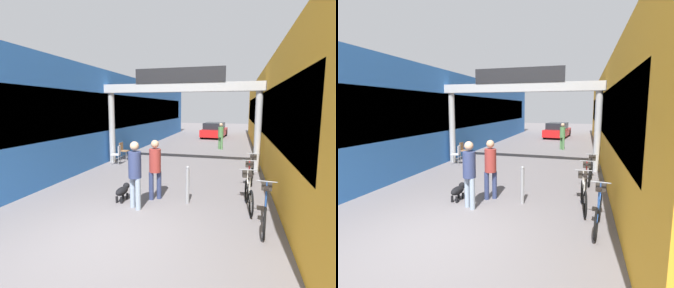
% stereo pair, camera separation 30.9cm
% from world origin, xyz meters
% --- Properties ---
extents(ground_plane, '(80.00, 80.00, 0.00)m').
position_xyz_m(ground_plane, '(0.00, 0.00, 0.00)').
color(ground_plane, slate).
extents(storefront_left, '(3.00, 26.00, 4.44)m').
position_xyz_m(storefront_left, '(-5.09, 11.00, 2.22)').
color(storefront_left, blue).
rests_on(storefront_left, ground_plane).
extents(storefront_right, '(3.00, 26.00, 4.44)m').
position_xyz_m(storefront_right, '(5.09, 11.00, 2.22)').
color(storefront_right, gold).
rests_on(storefront_right, ground_plane).
extents(arcade_sign_gateway, '(7.40, 0.47, 4.37)m').
position_xyz_m(arcade_sign_gateway, '(0.00, 6.89, 3.12)').
color(arcade_sign_gateway, '#B2B2B2').
rests_on(arcade_sign_gateway, ground_plane).
extents(pedestrian_with_dog, '(0.47, 0.47, 1.81)m').
position_xyz_m(pedestrian_with_dog, '(-0.04, 1.64, 1.04)').
color(pedestrian_with_dog, '#8C9EB2').
rests_on(pedestrian_with_dog, ground_plane).
extents(pedestrian_companion, '(0.48, 0.48, 1.75)m').
position_xyz_m(pedestrian_companion, '(0.25, 2.47, 1.01)').
color(pedestrian_companion, navy).
rests_on(pedestrian_companion, ground_plane).
extents(pedestrian_carrying_crate, '(0.48, 0.48, 1.69)m').
position_xyz_m(pedestrian_carrying_crate, '(1.50, 12.30, 0.97)').
color(pedestrian_carrying_crate, '#4C7F47').
rests_on(pedestrian_carrying_crate, ground_plane).
extents(dog_on_leash, '(0.30, 0.66, 0.47)m').
position_xyz_m(dog_on_leash, '(-0.61, 2.11, 0.29)').
color(dog_on_leash, black).
rests_on(dog_on_leash, ground_plane).
extents(bicycle_blue_nearest, '(0.46, 1.68, 0.98)m').
position_xyz_m(bicycle_blue_nearest, '(3.20, 1.41, 0.44)').
color(bicycle_blue_nearest, black).
rests_on(bicycle_blue_nearest, ground_plane).
extents(bicycle_silver_second, '(0.46, 1.69, 0.98)m').
position_xyz_m(bicycle_silver_second, '(2.87, 2.50, 0.44)').
color(bicycle_silver_second, black).
rests_on(bicycle_silver_second, ground_plane).
extents(bicycle_red_third, '(0.46, 1.69, 0.98)m').
position_xyz_m(bicycle_red_third, '(2.94, 3.85, 0.44)').
color(bicycle_red_third, black).
rests_on(bicycle_red_third, ground_plane).
extents(bicycle_black_farthest, '(0.46, 1.69, 0.98)m').
position_xyz_m(bicycle_black_farthest, '(3.11, 5.18, 0.44)').
color(bicycle_black_farthest, black).
rests_on(bicycle_black_farthest, ground_plane).
extents(bollard_post_metal, '(0.10, 0.10, 1.08)m').
position_xyz_m(bollard_post_metal, '(1.24, 2.36, 0.55)').
color(bollard_post_metal, gray).
rests_on(bollard_post_metal, ground_plane).
extents(cafe_chair_aluminium_nearer, '(0.47, 0.47, 0.89)m').
position_xyz_m(cafe_chair_aluminium_nearer, '(-2.91, 6.51, 0.54)').
color(cafe_chair_aluminium_nearer, gray).
rests_on(cafe_chair_aluminium_nearer, ground_plane).
extents(cafe_chair_wood_farther, '(0.40, 0.40, 0.89)m').
position_xyz_m(cafe_chair_wood_farther, '(-3.11, 7.58, 0.54)').
color(cafe_chair_wood_farther, gray).
rests_on(cafe_chair_wood_farther, ground_plane).
extents(parked_car_red, '(2.16, 4.16, 1.33)m').
position_xyz_m(parked_car_red, '(0.52, 18.95, 0.64)').
color(parked_car_red, red).
rests_on(parked_car_red, ground_plane).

